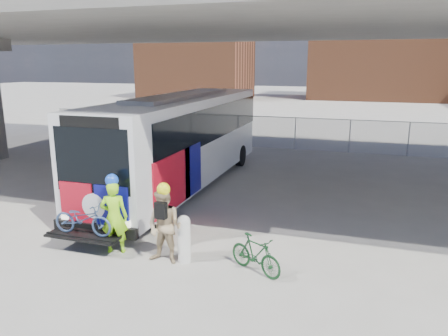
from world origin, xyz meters
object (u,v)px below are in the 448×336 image
at_px(cyclist_tan, 165,226).
at_px(bike_parked, 256,254).
at_px(bollard, 184,237).
at_px(cyclist_hivis, 114,215).
at_px(bus, 183,134).

relative_size(cyclist_tan, bike_parked, 1.34).
distance_m(bollard, cyclist_hivis, 1.99).
relative_size(cyclist_hivis, cyclist_tan, 1.03).
xyz_separation_m(bus, cyclist_tan, (2.29, -6.49, -1.14)).
xyz_separation_m(cyclist_hivis, bike_parked, (3.77, 0.00, -0.56)).
height_order(cyclist_hivis, cyclist_tan, cyclist_hivis).
distance_m(bus, cyclist_tan, 6.98).
bearing_deg(cyclist_tan, bus, 112.91).
relative_size(bollard, cyclist_hivis, 0.58).
xyz_separation_m(bus, cyclist_hivis, (0.78, -6.33, -1.09)).
relative_size(cyclist_hivis, bike_parked, 1.38).
bearing_deg(cyclist_tan, bollard, 23.58).
distance_m(bus, bollard, 7.05).
bearing_deg(cyclist_hivis, bike_parked, 161.20).
distance_m(bollard, cyclist_tan, 0.56).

